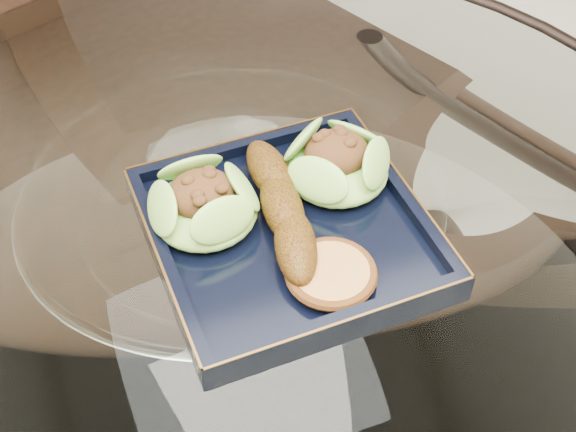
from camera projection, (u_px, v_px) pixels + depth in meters
name	position (u px, v px, depth m)	size (l,w,h in m)	color
dining_table	(241.00, 323.00, 0.96)	(1.13, 1.13, 0.77)	white
dining_chair	(175.00, 108.00, 1.31)	(0.55, 0.55, 0.98)	#311A10
navy_plate	(288.00, 236.00, 0.82)	(0.27, 0.27, 0.02)	black
lettuce_wrap_left	(204.00, 206.00, 0.81)	(0.11, 0.11, 0.04)	#64AA31
lettuce_wrap_right	(337.00, 165.00, 0.85)	(0.11, 0.11, 0.04)	#59972B
roasted_plantain	(282.00, 207.00, 0.81)	(0.19, 0.04, 0.04)	#5D3709
crumb_patty	(331.00, 275.00, 0.76)	(0.08, 0.08, 0.01)	#C78442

